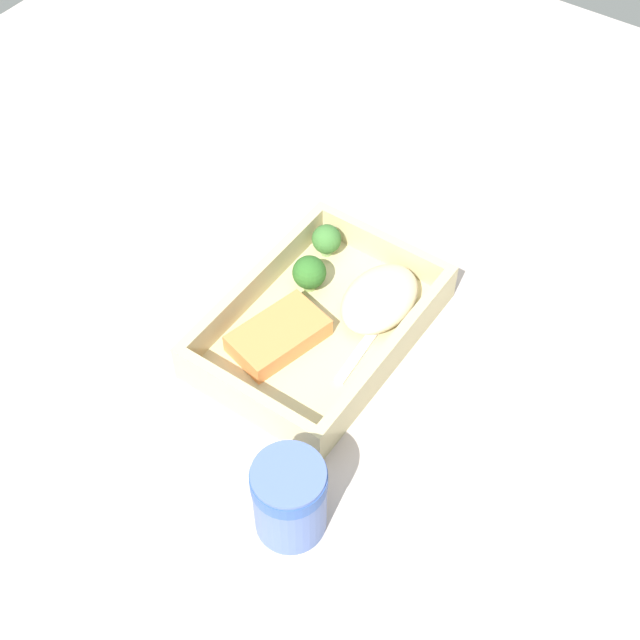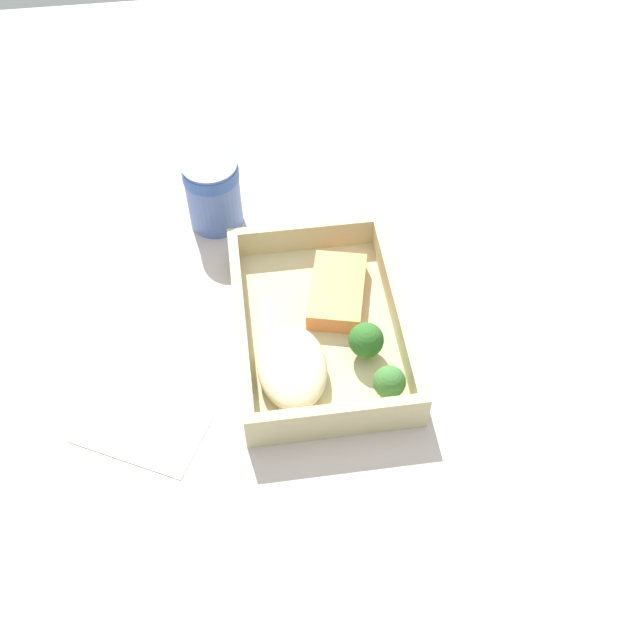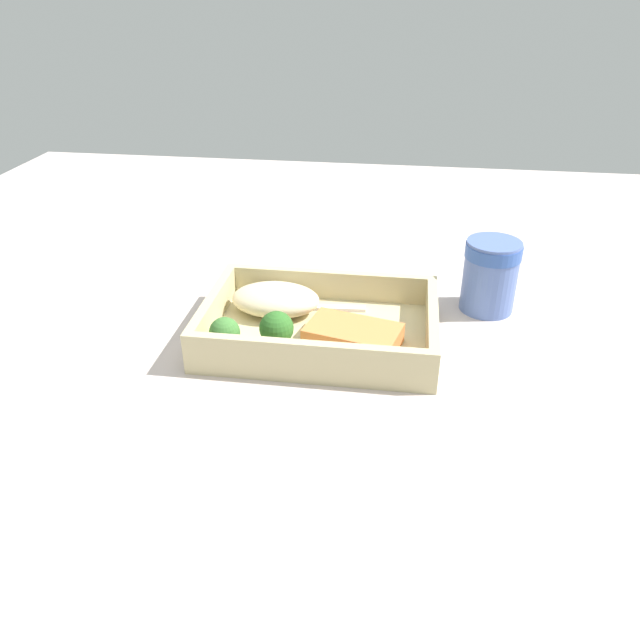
# 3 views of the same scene
# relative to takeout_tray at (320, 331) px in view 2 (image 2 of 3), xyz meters

# --- Properties ---
(ground_plane) EXTENTS (1.60, 1.60, 0.02)m
(ground_plane) POSITION_rel_takeout_tray_xyz_m (0.00, 0.00, -0.02)
(ground_plane) COLOR #BFB0AA
(takeout_tray) EXTENTS (0.28, 0.19, 0.01)m
(takeout_tray) POSITION_rel_takeout_tray_xyz_m (0.00, 0.00, 0.00)
(takeout_tray) COLOR #C5B787
(takeout_tray) RESTS_ON ground_plane
(tray_rim) EXTENTS (0.28, 0.19, 0.04)m
(tray_rim) POSITION_rel_takeout_tray_xyz_m (0.00, 0.00, 0.02)
(tray_rim) COLOR #C5B787
(tray_rim) RESTS_ON takeout_tray
(salmon_fillet) EXTENTS (0.12, 0.09, 0.02)m
(salmon_fillet) POSITION_rel_takeout_tray_xyz_m (-0.04, 0.03, 0.02)
(salmon_fillet) COLOR #ED8646
(salmon_fillet) RESTS_ON takeout_tray
(mashed_potatoes) EXTENTS (0.11, 0.08, 0.04)m
(mashed_potatoes) POSITION_rel_takeout_tray_xyz_m (0.06, -0.04, 0.02)
(mashed_potatoes) COLOR beige
(mashed_potatoes) RESTS_ON takeout_tray
(broccoli_floret_1) EXTENTS (0.04, 0.04, 0.05)m
(broccoli_floret_1) POSITION_rel_takeout_tray_xyz_m (0.04, 0.05, 0.03)
(broccoli_floret_1) COLOR #88AB5C
(broccoli_floret_1) RESTS_ON takeout_tray
(broccoli_floret_2) EXTENTS (0.04, 0.04, 0.04)m
(broccoli_floret_2) POSITION_rel_takeout_tray_xyz_m (0.10, 0.06, 0.03)
(broccoli_floret_2) COLOR #81A162
(broccoli_floret_2) RESTS_ON takeout_tray
(fork) EXTENTS (0.16, 0.03, 0.00)m
(fork) POSITION_rel_takeout_tray_xyz_m (0.04, -0.05, 0.01)
(fork) COLOR silver
(fork) RESTS_ON takeout_tray
(paper_cup) EXTENTS (0.07, 0.07, 0.10)m
(paper_cup) POSITION_rel_takeout_tray_xyz_m (-0.21, -0.11, 0.05)
(paper_cup) COLOR #526BAE
(paper_cup) RESTS_ON ground_plane
(receipt_slip) EXTENTS (0.13, 0.15, 0.00)m
(receipt_slip) POSITION_rel_takeout_tray_xyz_m (0.10, -0.21, -0.00)
(receipt_slip) COLOR white
(receipt_slip) RESTS_ON ground_plane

